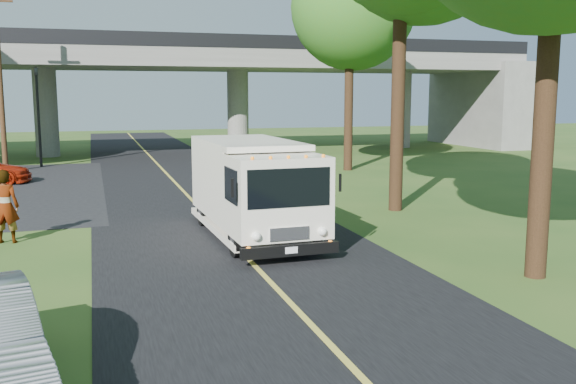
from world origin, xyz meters
name	(u,v)px	position (x,y,z in m)	size (l,w,h in m)	color
ground	(304,318)	(0.00, 0.00, 0.00)	(120.00, 120.00, 0.00)	#2E4F1C
road	(205,215)	(0.00, 10.00, 0.01)	(7.00, 90.00, 0.02)	black
lane_line	(205,214)	(0.00, 10.00, 0.03)	(0.12, 90.00, 0.01)	gold
overpass	(145,82)	(0.00, 32.00, 4.56)	(54.00, 10.00, 7.30)	slate
traffic_signal	(38,106)	(-6.00, 26.00, 3.20)	(0.18, 0.22, 5.20)	black
utility_pole	(0,78)	(-7.50, 24.00, 4.59)	(1.60, 0.26, 9.00)	#472D19
tree_right_far	(355,1)	(9.21, 19.84, 8.30)	(5.77, 5.67, 10.99)	#382314
step_van	(253,186)	(0.69, 6.38, 1.41)	(2.49, 6.26, 2.59)	silver
pedestrian	(5,206)	(-5.59, 7.65, 0.96)	(0.70, 0.46, 1.92)	gray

